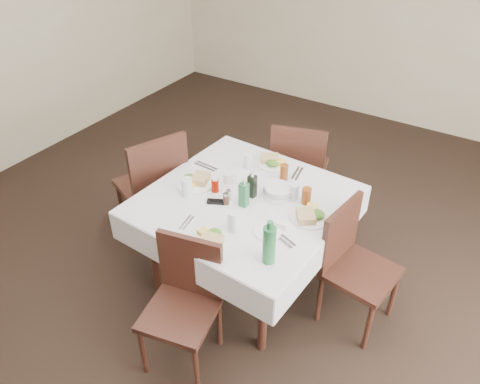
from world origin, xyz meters
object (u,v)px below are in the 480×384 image
at_px(dining_table, 245,208).
at_px(water_s, 234,221).
at_px(green_bottle, 269,244).
at_px(chair_west, 155,182).
at_px(ketchup_bottle, 215,185).
at_px(oil_cruet_dark, 252,185).
at_px(water_n, 248,161).
at_px(coffee_mug, 228,179).
at_px(bread_basket, 278,192).
at_px(oil_cruet_green, 244,194).
at_px(chair_south, 185,295).
at_px(chair_north, 298,166).
at_px(chair_east, 351,258).
at_px(water_w, 187,187).
at_px(water_e, 294,191).

height_order(dining_table, water_s, water_s).
relative_size(dining_table, green_bottle, 4.72).
height_order(dining_table, chair_west, chair_west).
height_order(ketchup_bottle, green_bottle, green_bottle).
height_order(oil_cruet_dark, green_bottle, green_bottle).
relative_size(water_s, oil_cruet_dark, 0.65).
distance_m(water_n, coffee_mug, 0.25).
xyz_separation_m(water_s, oil_cruet_dark, (-0.09, 0.38, 0.02)).
xyz_separation_m(chair_west, water_s, (0.98, -0.34, 0.25)).
height_order(chair_west, bread_basket, chair_west).
bearing_deg(coffee_mug, oil_cruet_green, -35.28).
height_order(oil_cruet_dark, ketchup_bottle, oil_cruet_dark).
relative_size(chair_south, green_bottle, 2.99).
bearing_deg(chair_north, dining_table, -89.10).
bearing_deg(chair_north, water_n, -107.17).
bearing_deg(green_bottle, bread_basket, 113.68).
xyz_separation_m(water_n, oil_cruet_dark, (0.21, -0.30, 0.03)).
bearing_deg(chair_west, chair_east, 2.68).
bearing_deg(water_n, chair_east, -14.99).
bearing_deg(chair_west, green_bottle, -19.62).
relative_size(chair_west, ketchup_bottle, 8.90).
bearing_deg(chair_west, water_n, 26.69).
xyz_separation_m(chair_north, chair_south, (0.05, -1.66, -0.04)).
xyz_separation_m(water_s, water_w, (-0.48, 0.15, -0.00)).
relative_size(water_w, bread_basket, 0.63).
bearing_deg(coffee_mug, water_s, -52.66).
height_order(chair_north, chair_south, chair_north).
bearing_deg(bread_basket, coffee_mug, -171.62).
bearing_deg(water_e, green_bottle, -76.05).
height_order(chair_west, coffee_mug, chair_west).
height_order(water_e, oil_cruet_dark, oil_cruet_dark).
relative_size(chair_south, water_s, 6.34).
bearing_deg(coffee_mug, chair_south, -74.14).
distance_m(water_s, bread_basket, 0.49).
relative_size(water_e, oil_cruet_green, 0.52).
xyz_separation_m(dining_table, bread_basket, (0.18, 0.16, 0.11)).
distance_m(dining_table, chair_west, 0.86).
height_order(oil_cruet_dark, oil_cruet_green, oil_cruet_green).
relative_size(chair_west, bread_basket, 4.64).
xyz_separation_m(water_n, water_s, (0.31, -0.67, 0.01)).
distance_m(water_e, oil_cruet_dark, 0.30).
relative_size(water_s, green_bottle, 0.47).
bearing_deg(oil_cruet_green, chair_west, 174.95).
distance_m(oil_cruet_green, coffee_mug, 0.30).
xyz_separation_m(chair_east, chair_west, (-1.65, -0.08, 0.06)).
bearing_deg(chair_north, oil_cruet_green, -87.13).
bearing_deg(oil_cruet_dark, dining_table, -117.98).
bearing_deg(water_w, water_n, 71.33).
relative_size(water_e, bread_basket, 0.54).
bearing_deg(green_bottle, chair_north, 108.85).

